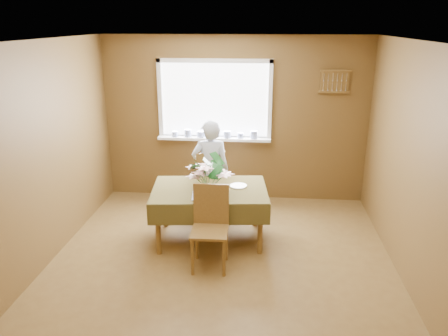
# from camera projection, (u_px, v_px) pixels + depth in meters

# --- Properties ---
(floor) EXTENTS (4.50, 4.50, 0.00)m
(floor) POSITION_uv_depth(u_px,v_px,m) (219.00, 272.00, 4.92)
(floor) COLOR brown
(floor) RESTS_ON ground
(ceiling) EXTENTS (4.50, 4.50, 0.00)m
(ceiling) POSITION_uv_depth(u_px,v_px,m) (219.00, 41.00, 4.12)
(ceiling) COLOR white
(ceiling) RESTS_ON wall_back
(wall_back) EXTENTS (4.00, 0.00, 4.00)m
(wall_back) POSITION_uv_depth(u_px,v_px,m) (234.00, 120.00, 6.64)
(wall_back) COLOR brown
(wall_back) RESTS_ON floor
(wall_front) EXTENTS (4.00, 0.00, 4.00)m
(wall_front) POSITION_uv_depth(u_px,v_px,m) (176.00, 296.00, 2.40)
(wall_front) COLOR brown
(wall_front) RESTS_ON floor
(wall_left) EXTENTS (0.00, 4.50, 4.50)m
(wall_left) POSITION_uv_depth(u_px,v_px,m) (35.00, 161.00, 4.70)
(wall_left) COLOR brown
(wall_left) RESTS_ON floor
(wall_right) EXTENTS (0.00, 4.50, 4.50)m
(wall_right) POSITION_uv_depth(u_px,v_px,m) (419.00, 173.00, 4.34)
(wall_right) COLOR brown
(wall_right) RESTS_ON floor
(window_assembly) EXTENTS (1.72, 0.20, 1.22)m
(window_assembly) POSITION_uv_depth(u_px,v_px,m) (215.00, 114.00, 6.58)
(window_assembly) COLOR white
(window_assembly) RESTS_ON wall_back
(spoon_rack) EXTENTS (0.44, 0.05, 0.33)m
(spoon_rack) POSITION_uv_depth(u_px,v_px,m) (335.00, 82.00, 6.29)
(spoon_rack) COLOR brown
(spoon_rack) RESTS_ON wall_back
(dining_table) EXTENTS (1.52, 1.12, 0.70)m
(dining_table) POSITION_uv_depth(u_px,v_px,m) (210.00, 195.00, 5.47)
(dining_table) COLOR brown
(dining_table) RESTS_ON floor
(chair_far) EXTENTS (0.55, 0.55, 0.97)m
(chair_far) POSITION_uv_depth(u_px,v_px,m) (209.00, 180.00, 6.21)
(chair_far) COLOR brown
(chair_far) RESTS_ON floor
(chair_near) EXTENTS (0.41, 0.41, 0.95)m
(chair_near) POSITION_uv_depth(u_px,v_px,m) (210.00, 223.00, 4.93)
(chair_near) COLOR brown
(chair_near) RESTS_ON floor
(seated_woman) EXTENTS (0.57, 0.42, 1.43)m
(seated_woman) POSITION_uv_depth(u_px,v_px,m) (210.00, 170.00, 6.06)
(seated_woman) COLOR white
(seated_woman) RESTS_ON floor
(flower_bouquet) EXTENTS (0.50, 0.50, 0.43)m
(flower_bouquet) POSITION_uv_depth(u_px,v_px,m) (208.00, 173.00, 5.17)
(flower_bouquet) COLOR white
(flower_bouquet) RESTS_ON dining_table
(side_plate) EXTENTS (0.25, 0.25, 0.01)m
(side_plate) POSITION_uv_depth(u_px,v_px,m) (238.00, 186.00, 5.52)
(side_plate) COLOR white
(side_plate) RESTS_ON dining_table
(table_knife) EXTENTS (0.13, 0.22, 0.00)m
(table_knife) POSITION_uv_depth(u_px,v_px,m) (221.00, 192.00, 5.31)
(table_knife) COLOR silver
(table_knife) RESTS_ON dining_table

